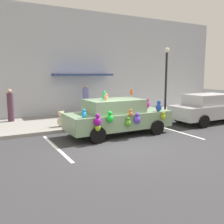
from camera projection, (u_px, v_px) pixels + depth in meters
The scene contains 11 objects.
ground_plane at pixel (122, 146), 9.07m from camera, with size 60.00×60.00×0.00m, color #38383A.
sidewalk at pixel (75, 121), 13.40m from camera, with size 24.00×4.00×0.15m, color gray.
storefront_building at pixel (61, 64), 14.79m from camera, with size 24.00×1.25×6.40m.
parking_stripe_front at pixel (174, 131), 11.54m from camera, with size 0.12×3.60×0.01m, color silver.
parking_stripe_rear at pixel (56, 147), 8.92m from camera, with size 0.12×3.60×0.01m, color silver.
plush_covered_car at pixel (118, 116), 10.70m from camera, with size 4.54×2.05×1.94m.
parked_sedan_behind at pixel (210, 108), 13.34m from camera, with size 4.59×1.89×1.54m.
teddy_bear_on_sidewalk at pixel (61, 119), 11.67m from camera, with size 0.39×0.33×0.75m.
street_lamp_post at pixel (166, 75), 14.06m from camera, with size 0.28×0.28×3.90m.
pedestrian_near_shopfront at pixel (10, 106), 12.89m from camera, with size 0.31×0.31×1.69m.
pedestrian_walking_past at pixel (86, 101), 14.90m from camera, with size 0.36×0.36×1.84m.
Camera 1 is at (-4.51, -7.53, 2.63)m, focal length 39.87 mm.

